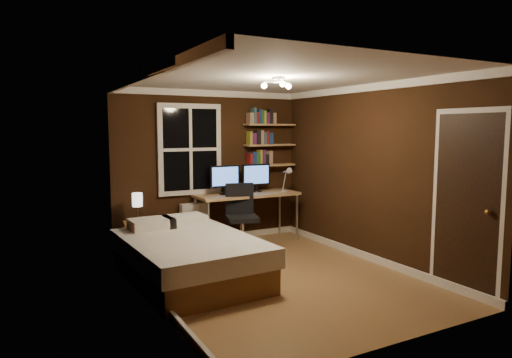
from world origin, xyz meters
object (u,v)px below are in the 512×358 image
monitor_right (256,178)px  radiator (195,224)px  desk_lamp (287,179)px  bedside_lamp (138,208)px  monitor_left (225,180)px  desk (247,197)px  office_chair (241,225)px  nightstand (138,239)px  bed (189,258)px

monitor_right → radiator: bearing=172.6°
radiator → desk_lamp: (1.51, -0.40, 0.70)m
bedside_lamp → monitor_left: (1.45, 0.08, 0.33)m
bedside_lamp → monitor_right: (2.02, 0.08, 0.33)m
desk → office_chair: bearing=-127.1°
bedside_lamp → radiator: size_ratio=0.64×
desk → desk_lamp: size_ratio=3.92×
nightstand → bedside_lamp: (0.00, 0.00, 0.47)m
bed → desk_lamp: bearing=26.5°
monitor_right → office_chair: bearing=-136.7°
nightstand → monitor_left: bearing=9.7°
nightstand → desk: 1.88m
desk → radiator: bearing=165.1°
bedside_lamp → office_chair: bearing=-15.2°
desk → desk_lamp: (0.67, -0.17, 0.28)m
bedside_lamp → bed: bearing=-78.6°
monitor_right → bedside_lamp: bearing=-177.7°
monitor_left → office_chair: bearing=-83.7°
bed → desk_lamp: size_ratio=4.73×
desk → monitor_left: 0.47m
radiator → bedside_lamp: bearing=-167.2°
bedside_lamp → desk: bearing=-0.1°
monitor_right → office_chair: monitor_right is taller
bed → radiator: 1.77m
desk → monitor_left: size_ratio=3.36×
radiator → office_chair: size_ratio=0.66×
nightstand → bed: bearing=-72.1°
bed → nightstand: size_ratio=4.08×
radiator → monitor_left: bearing=-15.9°
monitor_left → monitor_right: bearing=0.0°
bedside_lamp → radiator: bearing=12.8°
desk_lamp → desk: bearing=165.4°
radiator → desk_lamp: 1.71m
radiator → office_chair: 0.83m
bedside_lamp → desk: 1.81m
desk_lamp → bedside_lamp: bearing=175.9°
radiator → office_chair: (0.54, -0.63, 0.05)m
bed → bedside_lamp: size_ratio=4.78×
bedside_lamp → office_chair: office_chair is taller
radiator → monitor_right: 1.28m
nightstand → radiator: (0.96, 0.22, 0.09)m
bedside_lamp → desk: (1.81, -0.00, 0.03)m
monitor_left → office_chair: 0.82m
nightstand → radiator: size_ratio=0.74×
radiator → desk_lamp: bearing=-14.8°
bed → nightstand: bearing=98.5°
office_chair → nightstand: bearing=-179.8°
monitor_left → monitor_right: 0.58m
radiator → desk: bearing=-14.9°
office_chair → bedside_lamp: bearing=-179.8°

